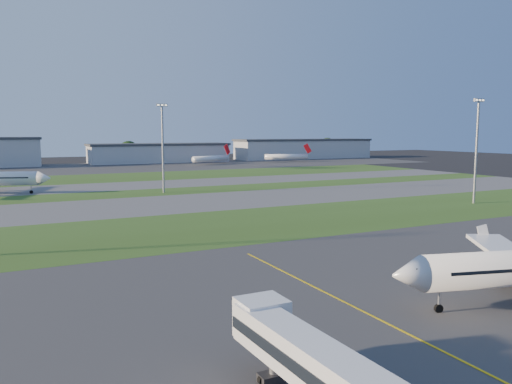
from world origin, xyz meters
TOP-DOWN VIEW (x-y plane):
  - ground at (0.00, 0.00)m, footprint 700.00×700.00m
  - apron_near at (0.00, 0.00)m, footprint 300.00×70.00m
  - grass_strip_a at (0.00, 52.00)m, footprint 300.00×34.00m
  - taxiway_a at (0.00, 85.00)m, footprint 300.00×32.00m
  - grass_strip_b at (0.00, 110.00)m, footprint 300.00×18.00m
  - taxiway_b at (0.00, 132.00)m, footprint 300.00×26.00m
  - grass_strip_c at (0.00, 165.00)m, footprint 300.00×40.00m
  - apron_far at (0.00, 225.00)m, footprint 400.00×80.00m
  - yellow_line at (5.00, 0.00)m, footprint 0.25×60.00m
  - mini_jet_near at (75.59, 224.45)m, footprint 27.00×13.10m
  - mini_jet_far at (123.88, 224.57)m, footprint 27.80×10.85m
  - light_mast_centre at (15.00, 108.00)m, footprint 3.20×0.70m
  - light_mast_east at (78.00, 52.00)m, footprint 3.20×0.70m
  - hangar_east at (55.00, 255.00)m, footprint 81.60×23.00m
  - hangar_far_east at (155.00, 255.00)m, footprint 96.90×23.00m
  - tree_mid_west at (-20.00, 266.00)m, footprint 9.90×9.90m
  - tree_mid_east at (40.00, 269.00)m, footprint 11.55×11.55m
  - tree_east at (115.00, 267.00)m, footprint 10.45×10.45m
  - tree_far_east at (185.00, 271.00)m, footprint 12.65×12.65m

SIDE VIEW (x-z plane):
  - ground at x=0.00m, z-range 0.00..0.00m
  - yellow_line at x=5.00m, z-range -0.01..0.01m
  - apron_near at x=0.00m, z-range 0.00..0.01m
  - grass_strip_a at x=0.00m, z-range 0.00..0.01m
  - taxiway_a at x=0.00m, z-range 0.00..0.01m
  - grass_strip_b at x=0.00m, z-range 0.00..0.01m
  - taxiway_b at x=0.00m, z-range 0.00..0.01m
  - grass_strip_c at x=0.00m, z-range 0.00..0.01m
  - apron_far at x=0.00m, z-range 0.00..0.01m
  - mini_jet_near at x=75.59m, z-range -1.46..8.02m
  - mini_jet_far at x=123.88m, z-range -1.46..8.02m
  - hangar_east at x=55.00m, z-range 0.04..11.24m
  - tree_mid_west at x=-20.00m, z-range 0.44..11.24m
  - tree_east at x=115.00m, z-range 0.46..11.86m
  - hangar_far_east at x=155.00m, z-range 0.04..13.24m
  - tree_mid_east at x=40.00m, z-range 0.51..13.11m
  - tree_far_east at x=185.00m, z-range 0.56..14.36m
  - light_mast_centre at x=15.00m, z-range 1.91..27.71m
  - light_mast_east at x=78.00m, z-range 1.91..27.71m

